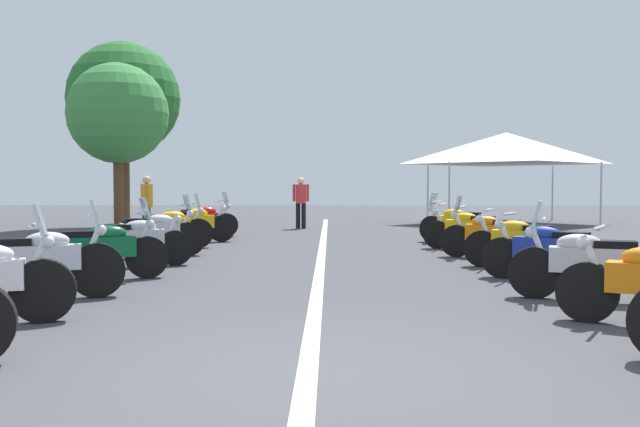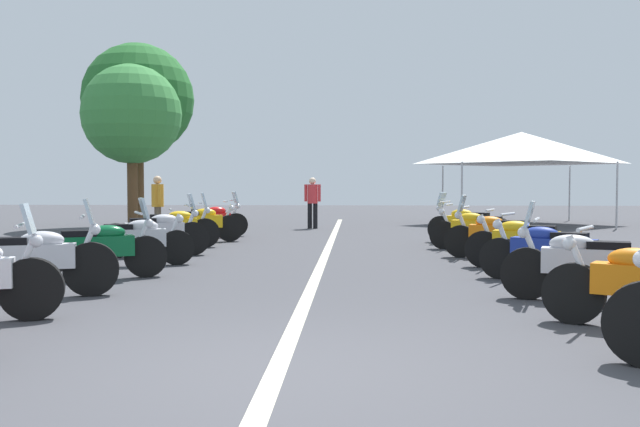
% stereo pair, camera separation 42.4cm
% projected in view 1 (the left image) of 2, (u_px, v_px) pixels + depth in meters
% --- Properties ---
extents(ground_plane, '(80.00, 80.00, 0.00)m').
position_uv_depth(ground_plane, '(307.00, 377.00, 5.08)').
color(ground_plane, '#424247').
extents(lane_centre_stripe, '(29.56, 0.16, 0.01)m').
position_uv_depth(lane_centre_stripe, '(321.00, 262.00, 12.43)').
color(lane_centre_stripe, beige).
rests_on(lane_centre_stripe, ground_plane).
extents(motorcycle_left_row_2, '(0.93, 2.12, 1.23)m').
position_uv_depth(motorcycle_left_row_2, '(34.00, 261.00, 8.37)').
color(motorcycle_left_row_2, black).
rests_on(motorcycle_left_row_2, ground_plane).
extents(motorcycle_left_row_3, '(1.08, 1.95, 1.20)m').
position_uv_depth(motorcycle_left_row_3, '(98.00, 249.00, 10.05)').
color(motorcycle_left_row_3, black).
rests_on(motorcycle_left_row_3, ground_plane).
extents(motorcycle_left_row_4, '(0.87, 2.05, 0.98)m').
position_uv_depth(motorcycle_left_row_4, '(131.00, 241.00, 11.74)').
color(motorcycle_left_row_4, black).
rests_on(motorcycle_left_row_4, ground_plane).
extents(motorcycle_left_row_5, '(1.01, 2.01, 1.22)m').
position_uv_depth(motorcycle_left_row_5, '(152.00, 233.00, 13.27)').
color(motorcycle_left_row_5, black).
rests_on(motorcycle_left_row_5, ground_plane).
extents(motorcycle_left_row_6, '(0.86, 2.05, 1.21)m').
position_uv_depth(motorcycle_left_row_6, '(166.00, 227.00, 15.02)').
color(motorcycle_left_row_6, black).
rests_on(motorcycle_left_row_6, ground_plane).
extents(motorcycle_left_row_7, '(0.92, 2.12, 1.00)m').
position_uv_depth(motorcycle_left_row_7, '(190.00, 223.00, 16.57)').
color(motorcycle_left_row_7, black).
rests_on(motorcycle_left_row_7, ground_plane).
extents(motorcycle_left_row_8, '(0.98, 1.95, 1.20)m').
position_uv_depth(motorcycle_left_row_8, '(201.00, 220.00, 18.20)').
color(motorcycle_left_row_8, black).
rests_on(motorcycle_left_row_8, ground_plane).
extents(motorcycle_right_row_2, '(0.92, 1.96, 1.21)m').
position_uv_depth(motorcycle_right_row_2, '(592.00, 263.00, 8.32)').
color(motorcycle_right_row_2, black).
rests_on(motorcycle_right_row_2, ground_plane).
extents(motorcycle_right_row_3, '(1.20, 1.94, 0.99)m').
position_uv_depth(motorcycle_right_row_3, '(554.00, 251.00, 9.98)').
color(motorcycle_right_row_3, black).
rests_on(motorcycle_right_row_3, ground_plane).
extents(motorcycle_right_row_4, '(0.98, 1.91, 0.99)m').
position_uv_depth(motorcycle_right_row_4, '(523.00, 242.00, 11.49)').
color(motorcycle_right_row_4, black).
rests_on(motorcycle_right_row_4, ground_plane).
extents(motorcycle_right_row_5, '(0.94, 1.99, 1.20)m').
position_uv_depth(motorcycle_right_row_5, '(493.00, 234.00, 13.09)').
color(motorcycle_right_row_5, black).
rests_on(motorcycle_right_row_5, ground_plane).
extents(motorcycle_right_row_6, '(1.00, 2.03, 0.99)m').
position_uv_depth(motorcycle_right_row_6, '(472.00, 229.00, 14.75)').
color(motorcycle_right_row_6, black).
rests_on(motorcycle_right_row_6, ground_plane).
extents(motorcycle_right_row_7, '(1.16, 1.84, 1.21)m').
position_uv_depth(motorcycle_right_row_7, '(459.00, 224.00, 16.39)').
color(motorcycle_right_row_7, black).
rests_on(motorcycle_right_row_7, ground_plane).
extents(traffic_cone_0, '(0.36, 0.36, 0.61)m').
position_uv_depth(traffic_cone_0, '(577.00, 247.00, 12.20)').
color(traffic_cone_0, orange).
rests_on(traffic_cone_0, ground_plane).
extents(bystander_0, '(0.32, 0.52, 1.60)m').
position_uv_depth(bystander_0, '(301.00, 199.00, 21.73)').
color(bystander_0, black).
rests_on(bystander_0, ground_plane).
extents(bystander_1, '(0.48, 0.32, 1.62)m').
position_uv_depth(bystander_1, '(147.00, 201.00, 18.16)').
color(bystander_1, brown).
rests_on(bystander_1, ground_plane).
extents(roadside_tree_0, '(3.63, 3.63, 5.99)m').
position_uv_depth(roadside_tree_0, '(124.00, 99.00, 22.44)').
color(roadside_tree_0, brown).
rests_on(roadside_tree_0, ground_plane).
extents(roadside_tree_1, '(3.09, 3.09, 5.12)m').
position_uv_depth(roadside_tree_1, '(118.00, 114.00, 21.30)').
color(roadside_tree_1, brown).
rests_on(roadside_tree_1, ground_plane).
extents(event_tent, '(5.33, 5.33, 3.20)m').
position_uv_depth(event_tent, '(506.00, 148.00, 24.27)').
color(event_tent, white).
rests_on(event_tent, ground_plane).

